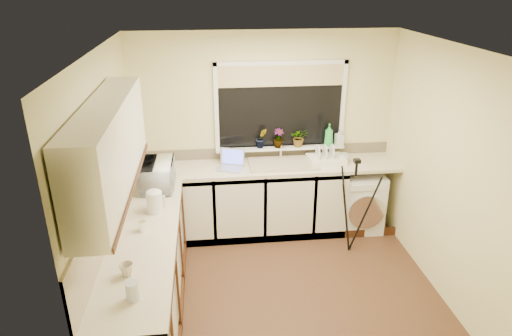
% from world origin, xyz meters
% --- Properties ---
extents(floor, '(3.20, 3.20, 0.00)m').
position_xyz_m(floor, '(0.00, 0.00, 0.00)').
color(floor, '#503420').
rests_on(floor, ground).
extents(ceiling, '(3.20, 3.20, 0.00)m').
position_xyz_m(ceiling, '(0.00, 0.00, 2.45)').
color(ceiling, white).
rests_on(ceiling, ground).
extents(wall_back, '(3.20, 0.00, 3.20)m').
position_xyz_m(wall_back, '(0.00, 1.50, 1.23)').
color(wall_back, beige).
rests_on(wall_back, ground).
extents(wall_front, '(3.20, 0.00, 3.20)m').
position_xyz_m(wall_front, '(0.00, -1.50, 1.23)').
color(wall_front, beige).
rests_on(wall_front, ground).
extents(wall_left, '(0.00, 3.00, 3.00)m').
position_xyz_m(wall_left, '(-1.60, 0.00, 1.23)').
color(wall_left, beige).
rests_on(wall_left, ground).
extents(wall_right, '(0.00, 3.00, 3.00)m').
position_xyz_m(wall_right, '(1.60, 0.00, 1.23)').
color(wall_right, beige).
rests_on(wall_right, ground).
extents(base_cabinet_back, '(2.55, 0.60, 0.86)m').
position_xyz_m(base_cabinet_back, '(-0.33, 1.20, 0.43)').
color(base_cabinet_back, silver).
rests_on(base_cabinet_back, floor).
extents(base_cabinet_left, '(0.54, 2.40, 0.86)m').
position_xyz_m(base_cabinet_left, '(-1.30, -0.30, 0.43)').
color(base_cabinet_left, silver).
rests_on(base_cabinet_left, floor).
extents(worktop_back, '(3.20, 0.60, 0.04)m').
position_xyz_m(worktop_back, '(0.00, 1.20, 0.88)').
color(worktop_back, beige).
rests_on(worktop_back, base_cabinet_back).
extents(worktop_left, '(0.60, 2.40, 0.04)m').
position_xyz_m(worktop_left, '(-1.30, -0.30, 0.88)').
color(worktop_left, beige).
rests_on(worktop_left, base_cabinet_left).
extents(upper_cabinet, '(0.28, 1.90, 0.70)m').
position_xyz_m(upper_cabinet, '(-1.44, -0.45, 1.80)').
color(upper_cabinet, silver).
rests_on(upper_cabinet, wall_left).
extents(splashback_left, '(0.02, 2.40, 0.45)m').
position_xyz_m(splashback_left, '(-1.59, -0.30, 1.12)').
color(splashback_left, beige).
rests_on(splashback_left, wall_left).
extents(splashback_back, '(3.20, 0.02, 0.14)m').
position_xyz_m(splashback_back, '(0.00, 1.49, 0.97)').
color(splashback_back, beige).
rests_on(splashback_back, wall_back).
extents(window_glass, '(1.50, 0.02, 1.00)m').
position_xyz_m(window_glass, '(0.20, 1.49, 1.55)').
color(window_glass, black).
rests_on(window_glass, wall_back).
extents(window_blind, '(1.50, 0.02, 0.25)m').
position_xyz_m(window_blind, '(0.20, 1.46, 1.92)').
color(window_blind, tan).
rests_on(window_blind, wall_back).
extents(windowsill, '(1.60, 0.14, 0.03)m').
position_xyz_m(windowsill, '(0.20, 1.43, 1.04)').
color(windowsill, white).
rests_on(windowsill, wall_back).
extents(sink, '(0.82, 0.46, 0.03)m').
position_xyz_m(sink, '(0.20, 1.20, 0.91)').
color(sink, tan).
rests_on(sink, worktop_back).
extents(faucet, '(0.03, 0.03, 0.24)m').
position_xyz_m(faucet, '(0.20, 1.38, 1.02)').
color(faucet, silver).
rests_on(faucet, worktop_back).
extents(washing_machine, '(0.56, 0.54, 0.76)m').
position_xyz_m(washing_machine, '(1.19, 1.16, 0.38)').
color(washing_machine, silver).
rests_on(washing_machine, floor).
extents(laptop, '(0.36, 0.34, 0.22)m').
position_xyz_m(laptop, '(-0.43, 1.18, 0.96)').
color(laptop, '#A7A7AF').
rests_on(laptop, worktop_back).
extents(kettle, '(0.16, 0.16, 0.20)m').
position_xyz_m(kettle, '(-1.23, 0.17, 1.00)').
color(kettle, white).
rests_on(kettle, worktop_left).
extents(dish_rack, '(0.45, 0.34, 0.07)m').
position_xyz_m(dish_rack, '(0.74, 1.23, 0.93)').
color(dish_rack, white).
rests_on(dish_rack, worktop_back).
extents(tripod, '(0.70, 0.70, 1.16)m').
position_xyz_m(tripod, '(0.92, 0.64, 0.58)').
color(tripod, black).
rests_on(tripod, floor).
extents(glass_jug, '(0.10, 0.10, 0.14)m').
position_xyz_m(glass_jug, '(-1.26, -1.13, 0.97)').
color(glass_jug, silver).
rests_on(glass_jug, worktop_left).
extents(steel_jar, '(0.07, 0.07, 0.10)m').
position_xyz_m(steel_jar, '(-1.31, -0.19, 0.95)').
color(steel_jar, white).
rests_on(steel_jar, worktop_left).
extents(microwave, '(0.36, 0.52, 0.29)m').
position_xyz_m(microwave, '(-1.25, 0.73, 1.04)').
color(microwave, white).
rests_on(microwave, worktop_left).
extents(plant_b, '(0.15, 0.13, 0.25)m').
position_xyz_m(plant_b, '(-0.04, 1.42, 1.17)').
color(plant_b, '#999999').
rests_on(plant_b, windowsill).
extents(plant_c, '(0.16, 0.16, 0.24)m').
position_xyz_m(plant_c, '(0.18, 1.41, 1.17)').
color(plant_c, '#999999').
rests_on(plant_c, windowsill).
extents(plant_d, '(0.23, 0.20, 0.24)m').
position_xyz_m(plant_d, '(0.43, 1.42, 1.17)').
color(plant_d, '#999999').
rests_on(plant_d, windowsill).
extents(soap_bottle_green, '(0.13, 0.13, 0.28)m').
position_xyz_m(soap_bottle_green, '(0.80, 1.40, 1.19)').
color(soap_bottle_green, green).
rests_on(soap_bottle_green, windowsill).
extents(soap_bottle_clear, '(0.11, 0.11, 0.21)m').
position_xyz_m(soap_bottle_clear, '(0.94, 1.41, 1.15)').
color(soap_bottle_clear, '#999999').
rests_on(soap_bottle_clear, windowsill).
extents(cup_back, '(0.14, 0.14, 0.11)m').
position_xyz_m(cup_back, '(0.95, 1.20, 0.95)').
color(cup_back, beige).
rests_on(cup_back, worktop_back).
extents(cup_left, '(0.13, 0.13, 0.10)m').
position_xyz_m(cup_left, '(-1.35, -0.84, 0.95)').
color(cup_left, beige).
rests_on(cup_left, worktop_left).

